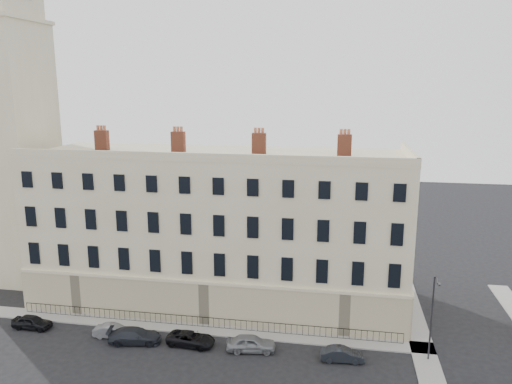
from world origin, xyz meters
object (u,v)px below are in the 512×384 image
car_e (251,343)px  streetlamp (432,315)px  car_a (32,322)px  car_b (114,331)px  car_d (191,339)px  car_c (135,336)px  car_f (342,354)px

car_e → streetlamp: bearing=-93.8°
car_a → streetlamp: streetlamp is taller
car_e → car_b: bearing=81.4°
car_b → car_d: car_b is taller
car_c → car_f: 17.38m
car_e → streetlamp: size_ratio=0.57×
car_b → car_d: size_ratio=0.85×
car_b → car_f: size_ratio=1.00×
car_b → streetlamp: size_ratio=0.49×
car_e → streetlamp: (14.18, 0.96, 3.25)m
car_c → streetlamp: (24.16, 1.35, 3.29)m
car_a → car_d: car_a is taller
car_e → car_d: bearing=81.7°
car_c → car_f: (17.38, 0.13, -0.08)m
car_a → car_e: bearing=-90.1°
car_f → streetlamp: (6.78, 1.22, 3.38)m
car_b → car_d: bearing=-93.7°
car_c → car_b: bearing=65.6°
car_d → car_f: (12.57, -0.31, -0.00)m
car_d → streetlamp: size_ratio=0.57×
car_b → streetlamp: (26.35, 0.78, 3.37)m
car_d → car_c: bearing=99.9°
car_d → car_e: (5.16, -0.06, 0.12)m
streetlamp → car_a: bearing=-173.2°
car_d → streetlamp: streetlamp is taller
streetlamp → car_e: bearing=-170.2°
car_b → car_d: 7.00m
car_d → car_e: car_e is taller
car_b → car_e: car_e is taller
car_b → car_e: bearing=-93.6°
car_e → car_f: car_e is taller
car_a → car_b: car_a is taller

